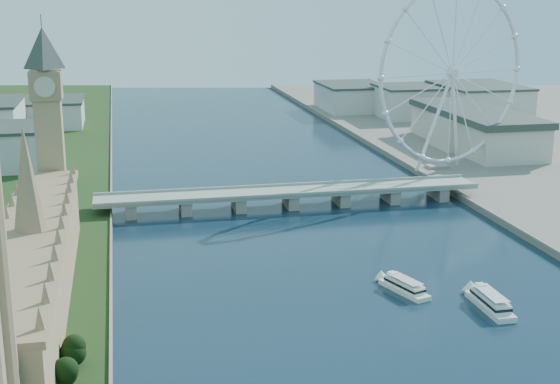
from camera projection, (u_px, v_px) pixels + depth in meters
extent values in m
cube|color=tan|center=(34.00, 272.00, 293.50)|extent=(24.00, 200.00, 28.00)
cone|color=#937A59|center=(27.00, 179.00, 284.53)|extent=(12.00, 12.00, 40.00)
cube|color=tan|center=(51.00, 149.00, 389.39)|extent=(13.00, 13.00, 80.00)
cube|color=#937A59|center=(46.00, 85.00, 381.42)|extent=(15.00, 15.00, 14.00)
pyramid|color=#2D3833|center=(42.00, 27.00, 374.44)|extent=(20.02, 20.02, 20.00)
cube|color=gray|center=(290.00, 192.00, 444.26)|extent=(220.00, 22.00, 2.00)
cube|color=gray|center=(131.00, 209.00, 427.57)|extent=(6.00, 20.00, 7.50)
cube|color=gray|center=(185.00, 206.00, 433.53)|extent=(6.00, 20.00, 7.50)
cube|color=gray|center=(239.00, 203.00, 439.48)|extent=(6.00, 20.00, 7.50)
cube|color=gray|center=(290.00, 200.00, 445.44)|extent=(6.00, 20.00, 7.50)
cube|color=gray|center=(341.00, 197.00, 451.40)|extent=(6.00, 20.00, 7.50)
cube|color=gray|center=(390.00, 195.00, 457.35)|extent=(6.00, 20.00, 7.50)
cube|color=gray|center=(438.00, 192.00, 463.31)|extent=(6.00, 20.00, 7.50)
torus|color=silver|center=(453.00, 73.00, 505.39)|extent=(113.60, 39.12, 118.60)
cylinder|color=silver|center=(453.00, 73.00, 505.39)|extent=(7.25, 6.61, 6.00)
cube|color=gray|center=(437.00, 166.00, 530.22)|extent=(14.00, 10.00, 2.00)
cube|color=beige|center=(22.00, 147.00, 533.84)|extent=(40.00, 60.00, 26.00)
cube|color=beige|center=(54.00, 113.00, 697.47)|extent=(50.00, 70.00, 22.00)
cube|color=beige|center=(411.00, 102.00, 743.29)|extent=(60.00, 60.00, 28.00)
cube|color=beige|center=(478.00, 102.00, 735.99)|extent=(70.00, 90.00, 30.00)
cube|color=beige|center=(352.00, 97.00, 792.72)|extent=(60.00, 80.00, 24.00)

